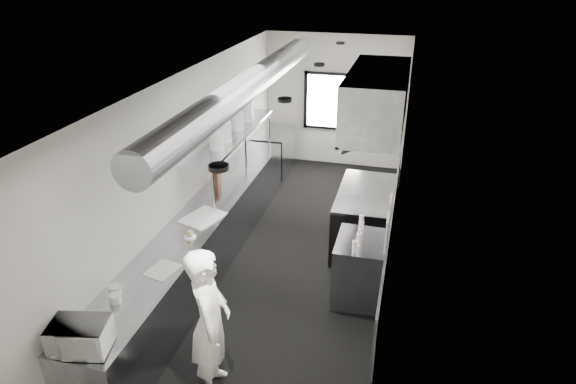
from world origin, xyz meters
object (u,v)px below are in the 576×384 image
Objects in this scene: prep_counter at (205,240)px; deli_tub_a at (115,290)px; microwave at (80,336)px; plate_stack_b at (224,132)px; squeeze_bottle_d at (361,227)px; squeeze_bottle_e at (361,221)px; squeeze_bottle_a at (354,246)px; knife_block at (216,178)px; range at (364,218)px; small_plate at (190,237)px; plate_stack_c at (238,121)px; deli_tub_b at (115,298)px; squeeze_bottle_b at (359,239)px; exhaust_hood at (377,99)px; far_work_table at (274,152)px; bottle_station at (360,270)px; cutting_board at (203,217)px; squeeze_bottle_c at (360,234)px; plate_stack_a at (217,140)px; pass_shelf at (234,136)px; line_cook at (210,323)px; plate_stack_d at (247,111)px.

deli_tub_a is at bearing -95.14° from prep_counter.
microwave is 1.62× the size of plate_stack_b.
squeeze_bottle_e reaches higher than squeeze_bottle_d.
microwave reaches higher than squeeze_bottle_a.
microwave is at bearing -97.52° from knife_block.
knife_block is (-2.35, -0.26, 0.55)m from range.
range is 3.99m from deli_tub_a.
plate_stack_c reaches higher than small_plate.
deli_tub_b is at bearing -90.69° from plate_stack_c.
squeeze_bottle_b is (2.16, 0.34, 0.09)m from small_plate.
deli_tub_b is 3.35m from plate_stack_b.
squeeze_bottle_d is at bearing -89.20° from exhaust_hood.
exhaust_hood is at bearing -48.06° from far_work_table.
far_work_table is 3.85× the size of plate_stack_c.
deli_tub_a is at bearing -126.67° from range.
microwave is 3.47× the size of deli_tub_a.
squeeze_bottle_b is at bearing -89.05° from squeeze_bottle_d.
squeeze_bottle_b reaches higher than bottle_station.
cutting_board is 1.91× the size of plate_stack_b.
far_work_table is (-2.19, 2.50, -0.02)m from range.
exhaust_hood is 1.97m from squeeze_bottle_c.
small_plate is 2.21m from squeeze_bottle_c.
squeeze_bottle_e is (2.13, 0.82, 0.09)m from small_plate.
knife_block is at bearing -173.93° from exhaust_hood.
plate_stack_c is 1.74× the size of squeeze_bottle_d.
plate_stack_c is at bearing 135.58° from squeeze_bottle_a.
squeeze_bottle_d is (0.02, -1.22, -1.40)m from exhaust_hood.
squeeze_bottle_c is 0.16m from squeeze_bottle_d.
range reaches higher than bottle_station.
plate_stack_a reaches higher than prep_counter.
knife_block is at bearing 79.84° from microwave.
small_plate reaches higher than prep_counter.
squeeze_bottle_b is (2.31, -1.84, -0.54)m from pass_shelf.
small_plate is at bearing -171.16° from squeeze_bottle_b.
plate_stack_c reaches higher than squeeze_bottle_c.
squeeze_bottle_a is (1.25, 1.63, 0.12)m from line_cook.
squeeze_bottle_a is (2.28, -2.00, -0.55)m from pass_shelf.
bottle_station is at bearing -87.82° from exhaust_hood.
bottle_station is 0.56m from squeeze_bottle_b.
prep_counter is at bearing -90.00° from far_work_table.
line_cook is (-1.31, -1.93, 0.42)m from bottle_station.
deli_tub_a is 4.31m from plate_stack_d.
pass_shelf reaches higher than far_work_table.
squeeze_bottle_e is (-0.03, 0.48, 0.00)m from squeeze_bottle_b.
microwave is 3.10× the size of small_plate.
squeeze_bottle_c is (-0.00, 0.16, -0.01)m from squeeze_bottle_b.
bottle_station is 2.78m from knife_block.
pass_shelf is 10.80× the size of plate_stack_a.
exhaust_hood is 1.83× the size of far_work_table.
pass_shelf is at bearing -91.07° from far_work_table.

